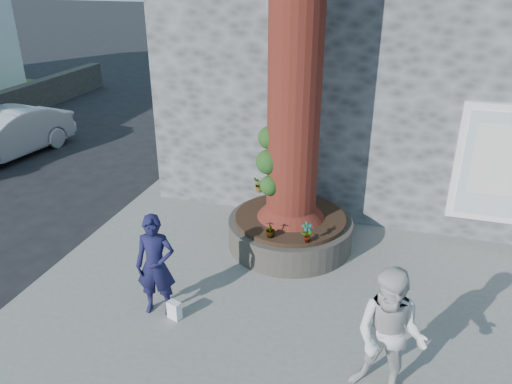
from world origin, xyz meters
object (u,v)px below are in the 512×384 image
(planter, at_px, (290,230))
(car_silver, at_px, (5,135))
(woman, at_px, (390,337))
(man, at_px, (156,265))

(planter, distance_m, car_silver, 9.02)
(woman, distance_m, car_silver, 12.03)
(man, height_order, car_silver, man)
(planter, relative_size, car_silver, 0.58)
(woman, bearing_deg, planter, 135.40)
(car_silver, bearing_deg, planter, -8.07)
(man, xyz_separation_m, car_silver, (-7.21, 5.01, -0.28))
(planter, relative_size, man, 1.43)
(planter, relative_size, woman, 1.29)
(woman, xyz_separation_m, car_silver, (-10.59, 5.69, -0.36))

